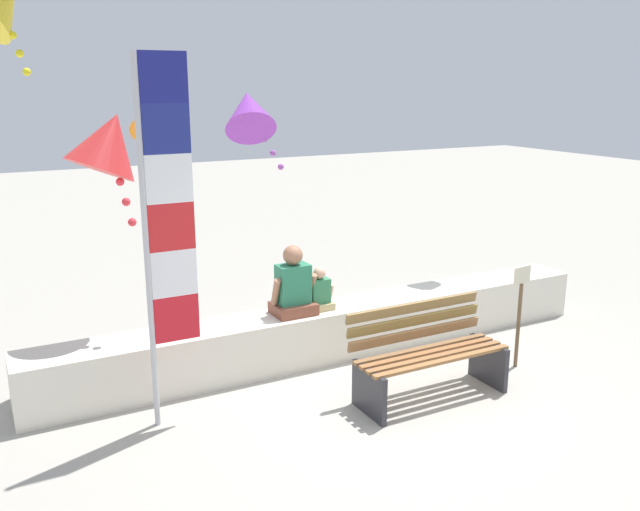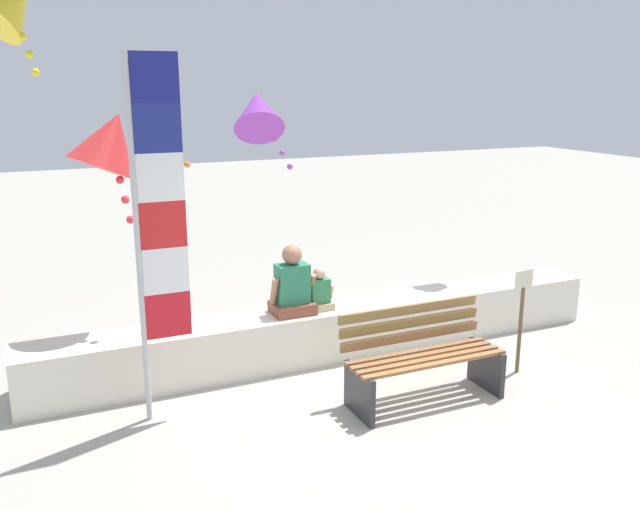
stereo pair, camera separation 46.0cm
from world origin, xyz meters
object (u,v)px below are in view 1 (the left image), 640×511
object	(u,v)px
flag_banner	(162,219)
kite_red	(108,142)
kite_purple	(249,111)
park_bench	(427,355)
person_adult	(293,287)
kite_orange	(151,120)
person_child	(319,293)
sign_post	(520,307)

from	to	relation	value
flag_banner	kite_red	xyz separation A→B (m)	(-0.17, 1.19, 0.55)
kite_purple	park_bench	bearing A→B (deg)	-81.36
person_adult	kite_orange	bearing A→B (deg)	116.95
person_child	kite_purple	xyz separation A→B (m)	(0.00, 1.91, 1.87)
park_bench	person_child	xyz separation A→B (m)	(-0.49, 1.30, 0.34)
flag_banner	kite_purple	xyz separation A→B (m)	(1.83, 2.57, 0.76)
flag_banner	person_child	bearing A→B (deg)	19.71
park_bench	sign_post	world-z (taller)	sign_post
park_bench	kite_purple	size ratio (longest dim) A/B	1.29
flag_banner	kite_orange	distance (m)	2.66
park_bench	person_child	size ratio (longest dim) A/B	3.22
sign_post	park_bench	bearing A→B (deg)	-175.62
flag_banner	kite_orange	size ratio (longest dim) A/B	3.67
kite_purple	person_adult	bearing A→B (deg)	-99.40
kite_red	kite_purple	world-z (taller)	kite_purple
park_bench	person_child	world-z (taller)	person_child
person_child	kite_red	distance (m)	2.65
flag_banner	kite_purple	size ratio (longest dim) A/B	2.70
person_child	flag_banner	distance (m)	2.24
flag_banner	sign_post	world-z (taller)	flag_banner
person_adult	flag_banner	distance (m)	1.93
person_adult	kite_orange	distance (m)	2.67
person_adult	kite_purple	size ratio (longest dim) A/B	0.63
person_adult	kite_orange	xyz separation A→B (m)	(-0.94, 1.85, 1.67)
flag_banner	park_bench	bearing A→B (deg)	-15.52
kite_purple	flag_banner	bearing A→B (deg)	-125.57
kite_orange	kite_red	xyz separation A→B (m)	(-0.75, -1.32, -0.13)
park_bench	kite_orange	distance (m)	4.18
flag_banner	person_adult	bearing A→B (deg)	23.38
person_child	sign_post	distance (m)	2.13
park_bench	person_adult	distance (m)	1.59
person_adult	flag_banner	bearing A→B (deg)	-156.62
person_child	sign_post	xyz separation A→B (m)	(1.75, -1.21, -0.08)
kite_orange	park_bench	bearing A→B (deg)	-61.04
person_adult	kite_red	xyz separation A→B (m)	(-1.69, 0.54, 1.55)
kite_orange	kite_red	bearing A→B (deg)	-119.54
flag_banner	sign_post	bearing A→B (deg)	-8.70
person_child	kite_orange	world-z (taller)	kite_orange
person_child	kite_purple	world-z (taller)	kite_purple
kite_red	person_adult	bearing A→B (deg)	-17.61
park_bench	person_child	bearing A→B (deg)	110.58
flag_banner	kite_purple	world-z (taller)	flag_banner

